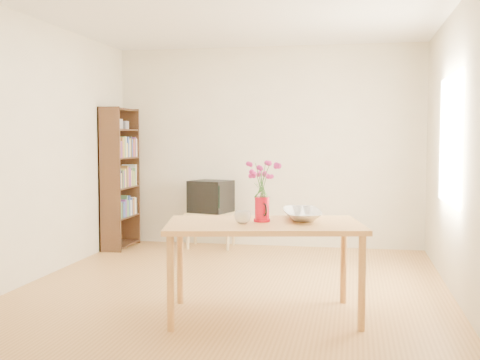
% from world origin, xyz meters
% --- Properties ---
extents(room, '(4.50, 4.50, 4.50)m').
position_xyz_m(room, '(0.03, 0.00, 1.30)').
color(room, '#AA763C').
rests_on(room, ground).
extents(table, '(1.66, 1.15, 0.75)m').
position_xyz_m(table, '(0.42, -0.89, 0.68)').
color(table, '#C08242').
rests_on(table, ground).
extents(tv_stand, '(0.60, 0.45, 0.46)m').
position_xyz_m(tv_stand, '(-0.70, 1.97, 0.39)').
color(tv_stand, '#D6B279').
rests_on(tv_stand, ground).
extents(bookshelf, '(0.28, 0.70, 1.80)m').
position_xyz_m(bookshelf, '(-1.85, 1.75, 0.84)').
color(bookshelf, '#311C10').
rests_on(bookshelf, ground).
extents(pitcher, '(0.13, 0.20, 0.20)m').
position_xyz_m(pitcher, '(0.40, -0.83, 0.84)').
color(pitcher, red).
rests_on(pitcher, table).
extents(flowers, '(0.23, 0.23, 0.32)m').
position_xyz_m(flowers, '(0.39, -0.83, 1.10)').
color(flowers, '#C62E8A').
rests_on(flowers, pitcher).
extents(mug, '(0.17, 0.17, 0.10)m').
position_xyz_m(mug, '(0.26, -0.97, 0.80)').
color(mug, white).
rests_on(mug, table).
extents(bowl, '(0.53, 0.53, 0.43)m').
position_xyz_m(bowl, '(0.69, -0.61, 0.97)').
color(bowl, white).
rests_on(bowl, table).
extents(teacup_a, '(0.08, 0.08, 0.06)m').
position_xyz_m(teacup_a, '(0.65, -0.61, 0.92)').
color(teacup_a, white).
rests_on(teacup_a, bowl).
extents(teacup_b, '(0.08, 0.08, 0.06)m').
position_xyz_m(teacup_b, '(0.74, -0.59, 0.92)').
color(teacup_b, white).
rests_on(teacup_b, bowl).
extents(television, '(0.58, 0.56, 0.41)m').
position_xyz_m(television, '(-0.70, 1.98, 0.67)').
color(television, black).
rests_on(television, tv_stand).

